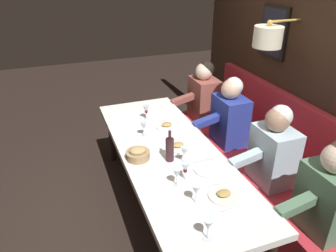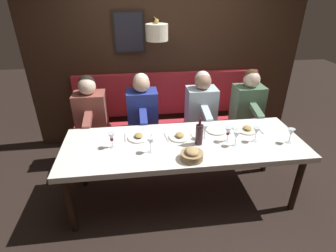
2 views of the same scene
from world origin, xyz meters
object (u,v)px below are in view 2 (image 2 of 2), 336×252
at_px(diner_middle, 142,105).
at_px(wine_glass_0, 236,135).
at_px(wine_glass_3, 205,129).
at_px(wine_glass_2, 256,131).
at_px(diner_far, 90,108).
at_px(wine_glass_1, 150,142).
at_px(wine_glass_4, 112,137).
at_px(wine_bottle, 199,134).
at_px(bread_bowl, 192,155).
at_px(diner_nearest, 248,100).
at_px(wine_glass_6, 291,133).
at_px(dining_table, 184,147).
at_px(diner_near, 201,102).
at_px(wine_glass_5, 228,131).

distance_m(diner_middle, wine_glass_0, 1.36).
bearing_deg(wine_glass_3, wine_glass_2, -103.87).
bearing_deg(diner_far, wine_glass_1, -145.09).
distance_m(wine_glass_0, wine_glass_4, 1.27).
height_order(wine_glass_2, wine_bottle, wine_bottle).
xyz_separation_m(diner_far, bread_bowl, (-1.19, -1.09, -0.03)).
distance_m(diner_nearest, diner_far, 2.14).
distance_m(wine_glass_4, bread_bowl, 0.83).
bearing_deg(wine_glass_0, wine_glass_2, -76.78).
bearing_deg(wine_glass_3, diner_middle, 37.73).
distance_m(wine_glass_0, wine_glass_6, 0.59).
bearing_deg(wine_glass_4, wine_bottle, -93.36).
bearing_deg(dining_table, diner_far, 50.66).
xyz_separation_m(wine_glass_2, wine_glass_3, (0.13, 0.52, 0.00)).
relative_size(diner_near, wine_bottle, 2.64).
bearing_deg(diner_near, wine_glass_2, -159.51).
relative_size(wine_glass_2, bread_bowl, 0.75).
xyz_separation_m(diner_near, bread_bowl, (-1.19, 0.38, -0.03)).
bearing_deg(wine_bottle, wine_glass_3, -38.81).
distance_m(wine_glass_1, wine_glass_3, 0.63).
relative_size(wine_glass_5, bread_bowl, 0.75).
relative_size(wine_glass_6, wine_bottle, 0.55).
relative_size(wine_glass_3, bread_bowl, 0.75).
bearing_deg(wine_glass_3, wine_bottle, 141.19).
distance_m(diner_nearest, wine_glass_6, 1.03).
height_order(diner_middle, bread_bowl, diner_middle).
height_order(wine_glass_1, wine_glass_6, same).
relative_size(wine_glass_1, wine_glass_3, 1.00).
xyz_separation_m(dining_table, diner_middle, (0.88, 0.40, 0.14)).
distance_m(wine_glass_4, wine_bottle, 0.89).
bearing_deg(wine_glass_6, wine_glass_3, 76.85).
xyz_separation_m(diner_near, wine_glass_4, (-0.88, 1.15, 0.04)).
xyz_separation_m(diner_near, wine_glass_0, (-1.01, -0.12, 0.04)).
xyz_separation_m(dining_table, diner_far, (0.88, 1.08, 0.14)).
xyz_separation_m(diner_middle, wine_glass_0, (-1.01, -0.92, 0.04)).
height_order(wine_glass_2, bread_bowl, wine_glass_2).
distance_m(dining_table, diner_far, 1.40).
bearing_deg(diner_nearest, wine_glass_1, 125.61).
distance_m(wine_bottle, bread_bowl, 0.30).
distance_m(dining_table, wine_glass_0, 0.56).
bearing_deg(diner_nearest, dining_table, 129.62).
relative_size(diner_far, bread_bowl, 3.60).
height_order(wine_glass_6, bread_bowl, wine_glass_6).
bearing_deg(wine_glass_4, diner_middle, -21.35).
xyz_separation_m(dining_table, wine_glass_2, (-0.07, -0.76, 0.18)).
bearing_deg(wine_glass_2, wine_glass_4, 87.21).
distance_m(wine_glass_0, wine_glass_2, 0.25).
bearing_deg(wine_glass_6, diner_near, 34.37).
bearing_deg(wine_glass_5, diner_near, 3.93).
distance_m(wine_glass_3, bread_bowl, 0.43).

